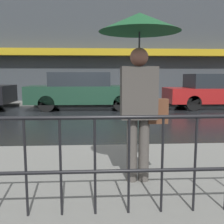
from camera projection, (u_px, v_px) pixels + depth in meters
name	position (u px, v px, depth m)	size (l,w,h in m)	color
ground_plane	(101.00, 118.00, 8.70)	(80.00, 80.00, 0.00)	black
sidewalk_near	(107.00, 174.00, 3.62)	(28.00, 2.75, 0.10)	slate
sidewalk_far	(99.00, 103.00, 13.23)	(28.00, 1.65, 0.10)	slate
lane_marking	(101.00, 118.00, 8.70)	(25.20, 0.12, 0.01)	gold
building_storefront	(99.00, 47.00, 13.78)	(28.00, 0.85, 5.89)	#383D42
railing_foreground	(112.00, 153.00, 2.42)	(12.00, 0.04, 0.94)	black
pedestrian	(140.00, 53.00, 3.06)	(0.95, 0.95, 2.02)	#4C4742
car_dark_green	(84.00, 91.00, 11.01)	(4.73, 1.73, 1.54)	#193828
car_red	(219.00, 91.00, 11.36)	(4.73, 1.74, 1.48)	maroon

